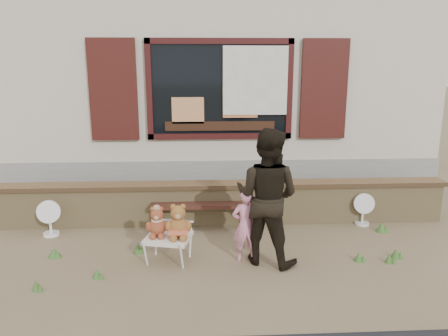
{
  "coord_description": "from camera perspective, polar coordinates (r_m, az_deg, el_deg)",
  "views": [
    {
      "loc": [
        -0.32,
        -5.59,
        2.5
      ],
      "look_at": [
        0.0,
        0.6,
        1.0
      ],
      "focal_mm": 35.0,
      "sensor_mm": 36.0,
      "label": 1
    }
  ],
  "objects": [
    {
      "name": "ground",
      "position": [
        6.13,
        0.3,
        -10.46
      ],
      "size": [
        80.0,
        80.0,
        0.0
      ],
      "primitive_type": "plane",
      "color": "brown",
      "rests_on": "ground"
    },
    {
      "name": "shopfront",
      "position": [
        10.1,
        -1.18,
        10.77
      ],
      "size": [
        8.04,
        5.13,
        4.0
      ],
      "color": "#B1A48F",
      "rests_on": "ground"
    },
    {
      "name": "brick_wall",
      "position": [
        6.94,
        -0.17,
        -4.51
      ],
      "size": [
        7.1,
        0.36,
        0.67
      ],
      "color": "tan",
      "rests_on": "ground"
    },
    {
      "name": "bench",
      "position": [
        6.76,
        -2.65,
        -5.4
      ],
      "size": [
        1.61,
        0.35,
        0.41
      ],
      "rotation": [
        0.0,
        0.0,
        -0.0
      ],
      "color": "#381B13",
      "rests_on": "ground"
    },
    {
      "name": "folding_chair",
      "position": [
        5.7,
        -7.29,
        -9.14
      ],
      "size": [
        0.65,
        0.6,
        0.34
      ],
      "rotation": [
        0.0,
        0.0,
        -0.23
      ],
      "color": "silver",
      "rests_on": "ground"
    },
    {
      "name": "teddy_bear_left",
      "position": [
        5.65,
        -8.73,
        -6.86
      ],
      "size": [
        0.34,
        0.31,
        0.4
      ],
      "primitive_type": null,
      "rotation": [
        0.0,
        0.0,
        -0.23
      ],
      "color": "brown",
      "rests_on": "folding_chair"
    },
    {
      "name": "teddy_bear_right",
      "position": [
        5.56,
        -5.99,
        -6.81
      ],
      "size": [
        0.39,
        0.35,
        0.45
      ],
      "primitive_type": null,
      "rotation": [
        0.0,
        0.0,
        -0.23
      ],
      "color": "brown",
      "rests_on": "folding_chair"
    },
    {
      "name": "child",
      "position": [
        5.61,
        2.84,
        -7.53
      ],
      "size": [
        0.36,
        0.25,
        0.96
      ],
      "primitive_type": "imported",
      "rotation": [
        0.0,
        0.0,
        3.19
      ],
      "color": "pink",
      "rests_on": "ground"
    },
    {
      "name": "adult",
      "position": [
        5.49,
        5.62,
        -3.76
      ],
      "size": [
        1.06,
        0.98,
        1.74
      ],
      "primitive_type": "imported",
      "rotation": [
        0.0,
        0.0,
        2.64
      ],
      "color": "black",
      "rests_on": "ground"
    },
    {
      "name": "fan_left",
      "position": [
        6.96,
        -21.81,
        -6.05
      ],
      "size": [
        0.35,
        0.23,
        0.55
      ],
      "rotation": [
        0.0,
        0.0,
        0.13
      ],
      "color": "white",
      "rests_on": "ground"
    },
    {
      "name": "fan_right",
      "position": [
        7.23,
        17.7,
        -5.11
      ],
      "size": [
        0.33,
        0.22,
        0.52
      ],
      "rotation": [
        0.0,
        0.0,
        -0.08
      ],
      "color": "white",
      "rests_on": "ground"
    },
    {
      "name": "grass_tufts",
      "position": [
        5.96,
        3.35,
        -10.55
      ],
      "size": [
        4.85,
        1.65,
        0.14
      ],
      "color": "#3C6528",
      "rests_on": "ground"
    }
  ]
}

